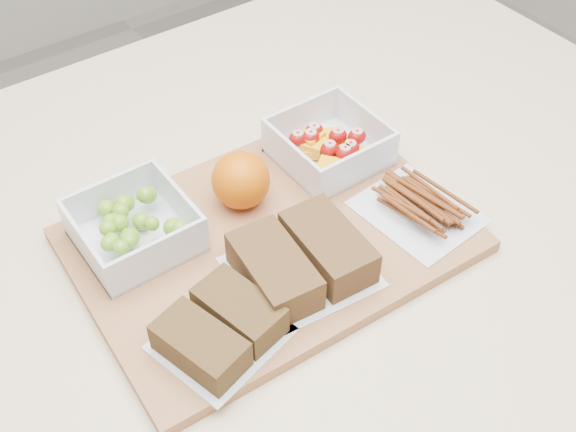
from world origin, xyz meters
The scene contains 8 objects.
counter centered at (0.00, 0.00, 0.45)m, with size 1.20×0.90×0.90m, color beige.
cutting_board centered at (-0.02, -0.02, 0.91)m, with size 0.42×0.30×0.02m, color #A46E44.
grape_container centered at (-0.14, 0.06, 0.94)m, with size 0.12×0.12×0.05m.
fruit_container centered at (0.11, 0.05, 0.94)m, with size 0.12×0.12×0.05m.
orange centered at (-0.02, 0.04, 0.95)m, with size 0.07×0.07×0.07m, color #D35D04.
sandwich_bag_left centered at (-0.14, -0.11, 0.93)m, with size 0.14×0.13×0.04m.
sandwich_bag_center centered at (-0.02, -0.09, 0.94)m, with size 0.15×0.14×0.04m.
pretzel_bag centered at (0.14, -0.09, 0.93)m, with size 0.12×0.14×0.03m.
Camera 1 is at (-0.32, -0.48, 1.51)m, focal length 45.00 mm.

